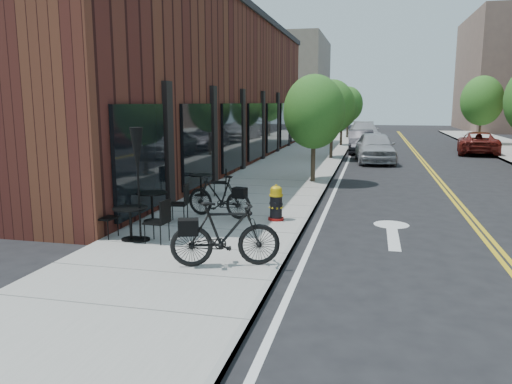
% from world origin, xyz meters
% --- Properties ---
extents(ground, '(120.00, 120.00, 0.00)m').
position_xyz_m(ground, '(0.00, 0.00, 0.00)').
color(ground, black).
rests_on(ground, ground).
extents(sidewalk_near, '(4.00, 70.00, 0.12)m').
position_xyz_m(sidewalk_near, '(-2.00, 10.00, 0.06)').
color(sidewalk_near, '#9E9B93').
rests_on(sidewalk_near, ground).
extents(building_near, '(5.00, 28.00, 7.00)m').
position_xyz_m(building_near, '(-6.50, 14.00, 3.50)').
color(building_near, '#451A16').
rests_on(building_near, ground).
extents(bg_building_left, '(8.00, 14.00, 10.00)m').
position_xyz_m(bg_building_left, '(-8.00, 48.00, 5.00)').
color(bg_building_left, '#726656').
rests_on(bg_building_left, ground).
extents(tree_near_a, '(2.20, 2.20, 3.81)m').
position_xyz_m(tree_near_a, '(-0.60, 9.00, 2.60)').
color(tree_near_a, '#382B1E').
rests_on(tree_near_a, sidewalk_near).
extents(tree_near_b, '(2.30, 2.30, 3.98)m').
position_xyz_m(tree_near_b, '(-0.60, 17.00, 2.71)').
color(tree_near_b, '#382B1E').
rests_on(tree_near_b, sidewalk_near).
extents(tree_near_c, '(2.10, 2.10, 3.67)m').
position_xyz_m(tree_near_c, '(-0.60, 25.00, 2.53)').
color(tree_near_c, '#382B1E').
rests_on(tree_near_c, sidewalk_near).
extents(tree_near_d, '(2.40, 2.40, 4.11)m').
position_xyz_m(tree_near_d, '(-0.60, 33.00, 2.79)').
color(tree_near_d, '#382B1E').
rests_on(tree_near_d, sidewalk_near).
extents(tree_far_c, '(2.80, 2.80, 4.62)m').
position_xyz_m(tree_far_c, '(8.60, 28.00, 3.06)').
color(tree_far_c, '#382B1E').
rests_on(tree_far_c, sidewalk_far).
extents(fire_hydrant, '(0.50, 0.50, 0.87)m').
position_xyz_m(fire_hydrant, '(-0.74, 2.65, 0.53)').
color(fire_hydrant, maroon).
rests_on(fire_hydrant, sidewalk_near).
extents(bicycle_left, '(1.84, 0.88, 1.06)m').
position_xyz_m(bicycle_left, '(-2.18, 2.63, 0.65)').
color(bicycle_left, black).
rests_on(bicycle_left, sidewalk_near).
extents(bicycle_right, '(1.98, 1.10, 1.15)m').
position_xyz_m(bicycle_right, '(-0.94, -0.96, 0.69)').
color(bicycle_right, black).
rests_on(bicycle_right, sidewalk_near).
extents(bistro_set_a, '(1.67, 0.77, 0.89)m').
position_xyz_m(bistro_set_a, '(-3.34, 0.21, 0.57)').
color(bistro_set_a, black).
rests_on(bistro_set_a, sidewalk_near).
extents(bistro_set_b, '(1.74, 0.83, 0.92)m').
position_xyz_m(bistro_set_b, '(-3.60, 1.82, 0.58)').
color(bistro_set_b, black).
rests_on(bistro_set_b, sidewalk_near).
extents(bistro_set_c, '(1.60, 0.84, 0.84)m').
position_xyz_m(bistro_set_c, '(-3.60, 5.31, 0.54)').
color(bistro_set_c, black).
rests_on(bistro_set_c, sidewalk_near).
extents(patio_umbrella, '(0.38, 0.38, 2.33)m').
position_xyz_m(patio_umbrella, '(-3.12, 0.20, 1.79)').
color(patio_umbrella, black).
rests_on(patio_umbrella, sidewalk_near).
extents(parked_car_a, '(2.19, 4.59, 1.52)m').
position_xyz_m(parked_car_a, '(1.60, 16.43, 0.76)').
color(parked_car_a, '#A8AAB1').
rests_on(parked_car_a, ground).
extents(parked_car_b, '(1.63, 4.15, 1.34)m').
position_xyz_m(parked_car_b, '(0.80, 20.94, 0.67)').
color(parked_car_b, black).
rests_on(parked_car_b, ground).
extents(parked_car_c, '(2.63, 5.47, 1.54)m').
position_xyz_m(parked_car_c, '(0.80, 29.18, 0.77)').
color(parked_car_c, '#AAAAAE').
rests_on(parked_car_c, ground).
extents(parked_car_far, '(2.74, 4.89, 1.29)m').
position_xyz_m(parked_car_far, '(7.40, 21.94, 0.65)').
color(parked_car_far, maroon).
rests_on(parked_car_far, ground).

